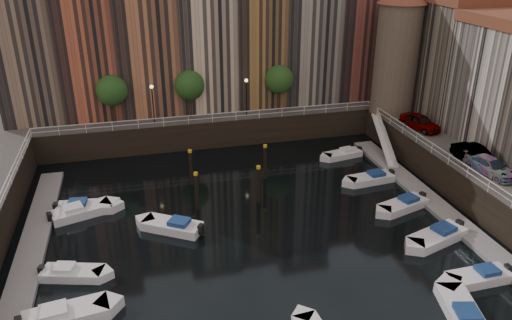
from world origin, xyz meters
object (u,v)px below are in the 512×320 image
object	(u,v)px
boat_left_1	(64,316)
car_a	(420,123)
corner_tower	(397,48)
car_c	(490,167)
car_b	(475,157)
mooring_pilings	(228,176)
gangway	(384,137)
boat_left_2	(71,273)

from	to	relation	value
boat_left_1	car_a	world-z (taller)	car_a
corner_tower	car_c	world-z (taller)	corner_tower
car_a	boat_left_1	bearing A→B (deg)	-167.82
boat_left_1	car_b	size ratio (longest dim) A/B	1.14
mooring_pilings	corner_tower	bearing A→B (deg)	23.95
car_a	gangway	bearing A→B (deg)	139.85
boat_left_1	boat_left_2	bearing A→B (deg)	80.89
gangway	boat_left_1	distance (m)	35.40
corner_tower	car_a	world-z (taller)	corner_tower
car_b	mooring_pilings	bearing A→B (deg)	160.30
gangway	mooring_pilings	world-z (taller)	gangway
car_b	car_c	distance (m)	2.03
boat_left_2	car_a	size ratio (longest dim) A/B	0.97
corner_tower	boat_left_1	bearing A→B (deg)	-145.56
boat_left_1	gangway	bearing A→B (deg)	22.85
corner_tower	car_b	bearing A→B (deg)	-89.29
gangway	mooring_pilings	bearing A→B (deg)	-165.37
car_b	car_c	world-z (taller)	car_b
car_a	mooring_pilings	bearing A→B (deg)	174.07
boat_left_1	mooring_pilings	bearing A→B (deg)	38.79
car_b	car_c	bearing A→B (deg)	-95.89
mooring_pilings	boat_left_1	bearing A→B (deg)	-132.98
boat_left_1	car_b	world-z (taller)	car_b
corner_tower	car_a	distance (m)	8.75
boat_left_1	car_a	distance (m)	37.46
boat_left_2	car_c	xyz separation A→B (m)	(33.25, 1.64, 3.35)
corner_tower	boat_left_2	distance (m)	39.16
mooring_pilings	car_b	world-z (taller)	car_b
boat_left_2	car_c	world-z (taller)	car_c
boat_left_1	boat_left_2	xyz separation A→B (m)	(0.07, 4.34, -0.07)
corner_tower	car_c	bearing A→B (deg)	-89.57
corner_tower	car_a	xyz separation A→B (m)	(0.12, -5.94, -6.42)
corner_tower	boat_left_1	world-z (taller)	corner_tower
car_b	car_c	xyz separation A→B (m)	(-0.06, -2.03, -0.09)
boat_left_1	car_c	xyz separation A→B (m)	(33.32, 5.98, 3.28)
gangway	car_b	world-z (taller)	car_b
car_a	car_c	xyz separation A→B (m)	(0.01, -10.83, -0.09)
mooring_pilings	boat_left_2	distance (m)	15.80
car_b	boat_left_2	bearing A→B (deg)	-178.05
car_a	car_c	world-z (taller)	car_a
corner_tower	car_c	size ratio (longest dim) A/B	2.92
boat_left_1	car_c	world-z (taller)	car_c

